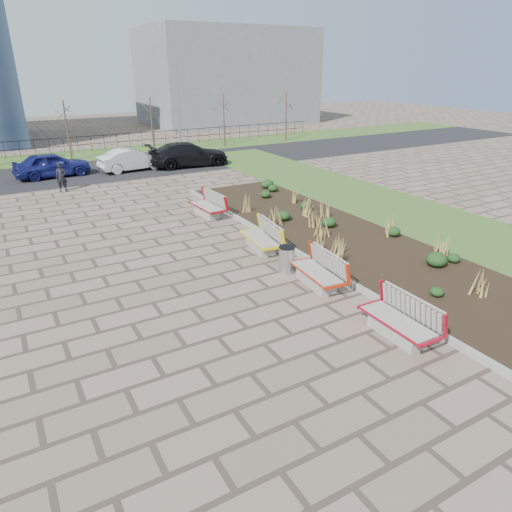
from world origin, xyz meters
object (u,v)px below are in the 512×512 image
lamp_east (179,111)px  bench_a (398,319)px  bench_c (260,237)px  car_silver (132,159)px  car_blue (52,165)px  bench_b (316,270)px  pedestrian (61,177)px  car_black (188,154)px  bench_d (207,205)px  litter_bin (287,260)px

lamp_east → bench_a: bearing=-100.4°
bench_a → bench_c: same height
bench_a → lamp_east: size_ratio=0.35×
bench_c → car_silver: car_silver is taller
bench_c → car_blue: size_ratio=0.49×
bench_b → pedestrian: bearing=112.7°
bench_b → car_black: car_black is taller
bench_d → pedestrian: bearing=118.5°
bench_a → pedestrian: size_ratio=1.38×
bench_d → pedestrian: size_ratio=1.38×
bench_c → car_blue: (-4.84, 16.26, 0.25)m
bench_a → car_black: (3.41, 21.82, 0.29)m
pedestrian → lamp_east: (9.88, 8.32, 2.28)m
bench_a → car_blue: car_blue is taller
bench_d → car_blue: 12.53m
car_blue → car_silver: bearing=-102.6°
pedestrian → car_blue: 3.88m
car_silver → bench_d: bearing=174.9°
bench_b → lamp_east: lamp_east is taller
car_black → bench_d: bearing=166.8°
bench_c → car_black: car_black is taller
bench_c → car_silver: size_ratio=0.50×
pedestrian → car_silver: 5.74m
bench_b → car_black: bearing=85.1°
lamp_east → litter_bin: bearing=-103.0°
lamp_east → bench_d: bearing=-107.4°
bench_a → pedestrian: (-4.88, 19.01, 0.26)m
bench_b → pedestrian: 16.47m
bench_b → car_blue: car_blue is taller
bench_a → car_silver: bearing=91.3°
litter_bin → car_silver: bearing=89.8°
bench_d → car_blue: bearing=108.8°
bench_a → bench_b: bearing=90.8°
car_black → bench_c: bearing=172.2°
bench_b → car_black: (3.41, 18.54, 0.29)m
bench_a → bench_d: (0.00, 11.33, 0.00)m
pedestrian → car_blue: pedestrian is taller
litter_bin → car_black: car_black is taller
bench_a → bench_c: bearing=90.8°
pedestrian → lamp_east: lamp_east is taller
car_blue → car_silver: car_blue is taller
bench_a → litter_bin: bench_a is taller
car_black → lamp_east: size_ratio=0.88×
bench_c → car_blue: bearing=113.8°
bench_c → lamp_east: bearing=83.6°
car_blue → lamp_east: 11.04m
bench_c → lamp_east: size_ratio=0.35×
bench_c → pedestrian: pedestrian is taller
litter_bin → lamp_east: lamp_east is taller
bench_d → lamp_east: size_ratio=0.35×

